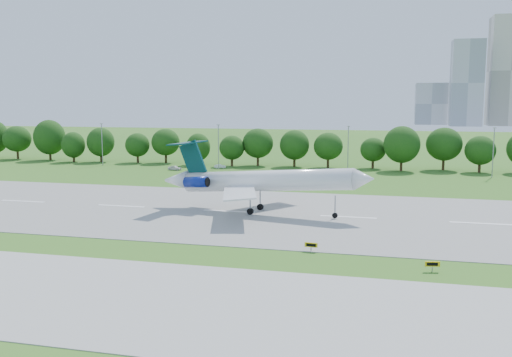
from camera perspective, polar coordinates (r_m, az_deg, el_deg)
The scene contains 11 objects.
ground at distance 73.62m, azimuth -8.33°, elevation -6.96°, with size 600.00×600.00×0.00m, color #265A17.
runway at distance 96.61m, azimuth -2.71°, elevation -3.31°, with size 400.00×45.00×0.08m, color gray.
taxiway at distance 58.08m, azimuth -15.18°, elevation -11.18°, with size 400.00×23.00×0.08m, color #ADADA8.
tree_line at distance 160.61m, azimuth 4.14°, elevation 3.34°, with size 288.40×8.40×10.40m.
light_poles at distance 151.26m, azimuth 2.56°, elevation 3.13°, with size 175.90×0.25×12.19m.
skyline at distance 462.34m, azimuth 23.30°, elevation 8.65°, with size 127.00×52.00×80.00m.
airliner at distance 94.76m, azimuth -0.01°, elevation -0.15°, with size 37.48×26.96×11.88m.
taxi_sign_centre at distance 71.60m, azimuth 5.53°, elevation -6.64°, with size 1.64×0.36×1.15m.
taxi_sign_right at distance 66.14m, azimuth 17.23°, elevation -8.18°, with size 1.64×0.51×1.15m.
service_vehicle_a at distance 158.65m, azimuth -3.62°, elevation 1.23°, with size 1.12×3.22×1.06m, color white.
service_vehicle_b at distance 155.17m, azimuth -8.13°, elevation 1.06°, with size 1.49×3.71×1.26m, color silver.
Camera 1 is at (27.25, -65.79, 18.68)m, focal length 40.00 mm.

